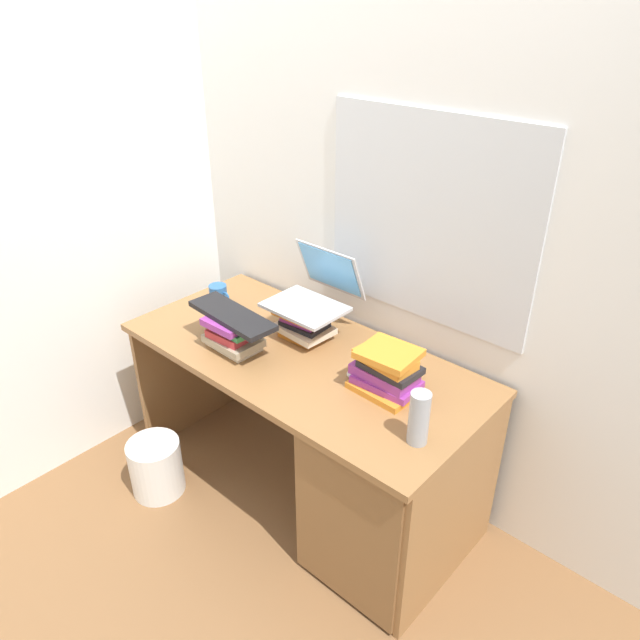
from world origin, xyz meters
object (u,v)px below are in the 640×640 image
Objects in this scene: book_stack_side at (386,371)px; wastebasket at (156,467)px; desk at (371,464)px; computer_mouse at (357,371)px; mug at (219,294)px; laptop at (316,291)px; book_stack_tall at (304,322)px; keyboard at (232,315)px; book_stack_keyboard_riser at (233,333)px; water_bottle at (419,418)px.

book_stack_side reaches higher than wastebasket.
desk is at bearing 26.23° from wastebasket.
book_stack_side reaches higher than computer_mouse.
mug reaches higher than wastebasket.
computer_mouse is (-0.14, 0.01, -0.07)m from book_stack_side.
book_stack_side is at bearing -17.21° from laptop.
book_stack_tall is at bearing 170.71° from book_stack_side.
book_stack_side reaches higher than keyboard.
keyboard is (-0.16, -0.26, 0.08)m from book_stack_tall.
book_stack_keyboard_riser is at bearing -169.10° from desk.
keyboard is at bearing -164.50° from book_stack_side.
desk is at bearing 10.90° from book_stack_keyboard_riser.
book_stack_tall is at bearing 164.00° from desk.
book_stack_keyboard_riser is 0.78m from wastebasket.
computer_mouse is at bearing -11.95° from book_stack_tall.
laptop is at bearing 156.98° from water_bottle.
water_bottle is (0.74, -0.24, 0.03)m from book_stack_tall.
mug is at bearing 170.85° from water_bottle.
laptop reaches higher than keyboard.
book_stack_side is at bearing 29.09° from wastebasket.
book_stack_tall is 0.78m from water_bottle.
book_stack_tall is at bearing 62.97° from keyboard.
wastebasket is at bearing -123.55° from keyboard.
book_stack_keyboard_riser is at bearing -120.94° from book_stack_tall.
keyboard reaches higher than computer_mouse.
keyboard is at bearing -178.90° from water_bottle.
book_stack_keyboard_riser is at bearing -31.60° from mug.
laptop reaches higher than book_stack_side.
book_stack_tall is 2.02× the size of mug.
book_stack_keyboard_riser is 0.08m from keyboard.
laptop is 3.16× the size of computer_mouse.
laptop is 0.37m from keyboard.
book_stack_tall is 0.52m from mug.
mug is (-0.36, 0.22, -0.11)m from keyboard.
keyboard is at bearing -31.13° from mug.
book_stack_side is 0.30m from water_bottle.
book_stack_tall is 0.96× the size of book_stack_side.
book_stack_keyboard_riser is 0.54m from computer_mouse.
book_stack_keyboard_riser is 2.08× the size of mug.
mug is (-1.01, 0.04, -0.04)m from book_stack_side.
laptop is at bearing 162.79° from book_stack_side.
water_bottle reaches higher than book_stack_keyboard_riser.
keyboard is at bearing -159.92° from computer_mouse.
water_bottle reaches higher than mug.
book_stack_keyboard_riser is 0.94× the size of wastebasket.
water_bottle is at bearing -9.15° from mug.
computer_mouse is 0.54× the size of water_bottle.
book_stack_keyboard_riser is 0.43m from mug.
book_stack_keyboard_riser is 0.60× the size of keyboard.
wastebasket is (-0.24, -0.32, -0.75)m from keyboard.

